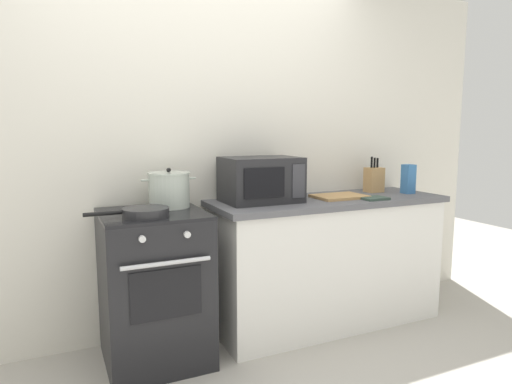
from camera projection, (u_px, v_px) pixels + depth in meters
back_wall at (231, 151)px, 3.20m from camera, size 4.40×0.10×2.50m
lower_cabinet_right at (327, 264)px, 3.24m from camera, size 1.64×0.56×0.88m
countertop_right at (329, 201)px, 3.18m from camera, size 1.70×0.60×0.04m
stove at (155, 287)px, 2.70m from camera, size 0.60×0.64×0.92m
stock_pot at (169, 190)px, 2.79m from camera, size 0.34×0.26×0.25m
frying_pan at (145, 212)px, 2.49m from camera, size 0.46×0.26×0.05m
microwave at (261, 180)px, 3.00m from camera, size 0.50×0.37×0.30m
cutting_board at (339, 196)px, 3.19m from camera, size 0.36×0.26×0.02m
knife_block at (374, 179)px, 3.47m from camera, size 0.13×0.10×0.28m
pasta_box at (408, 179)px, 3.40m from camera, size 0.08×0.08×0.22m
oven_mitt at (374, 198)px, 3.12m from camera, size 0.18×0.14×0.02m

